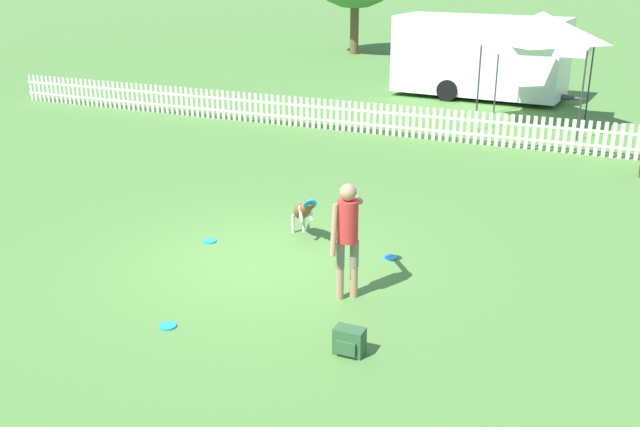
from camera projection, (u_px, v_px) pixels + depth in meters
name	position (u px, v px, depth m)	size (l,w,h in m)	color
ground_plane	(261.00, 261.00, 10.86)	(240.00, 240.00, 0.00)	#4C7A38
handler_person	(347.00, 227.00, 9.40)	(0.56, 1.06, 1.62)	tan
leaping_dog	(303.00, 211.00, 11.57)	(0.80, 0.91, 0.83)	brown
frisbee_near_handler	(390.00, 258.00, 10.96)	(0.22, 0.22, 0.02)	#1E8CD8
frisbee_near_dog	(168.00, 326.00, 8.92)	(0.22, 0.22, 0.02)	#1E8CD8
frisbee_midfield	(209.00, 241.00, 11.60)	(0.22, 0.22, 0.02)	#1E8CD8
backpack_on_grass	(349.00, 341.00, 8.27)	(0.35, 0.25, 0.33)	#2D5633
picket_fence	(420.00, 123.00, 18.08)	(26.21, 0.04, 0.83)	beige
canopy_tent_main	(541.00, 31.00, 18.81)	(2.62, 2.62, 3.03)	#333338
equipment_trailer	(480.00, 55.00, 23.15)	(6.27, 2.61, 2.60)	white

